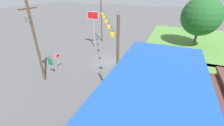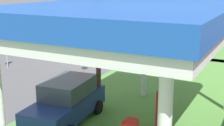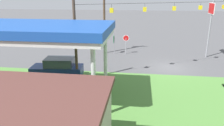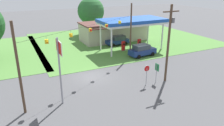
{
  "view_description": "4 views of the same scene",
  "coord_description": "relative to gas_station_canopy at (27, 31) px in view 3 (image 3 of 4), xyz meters",
  "views": [
    {
      "loc": [
        19.28,
        8.88,
        10.46
      ],
      "look_at": [
        3.09,
        2.18,
        1.51
      ],
      "focal_mm": 24.0,
      "sensor_mm": 36.0,
      "label": 1
    },
    {
      "loc": [
        21.4,
        12.4,
        6.21
      ],
      "look_at": [
        4.53,
        3.6,
        1.3
      ],
      "focal_mm": 50.0,
      "sensor_mm": 36.0,
      "label": 2
    },
    {
      "loc": [
        3.18,
        22.68,
        7.65
      ],
      "look_at": [
        5.65,
        3.95,
        1.56
      ],
      "focal_mm": 35.0,
      "sensor_mm": 36.0,
      "label": 3
    },
    {
      "loc": [
        -9.04,
        -24.55,
        11.5
      ],
      "look_at": [
        3.0,
        0.21,
        1.39
      ],
      "focal_mm": 35.0,
      "sensor_mm": 36.0,
      "label": 4
    }
  ],
  "objects": [
    {
      "name": "ground_plane",
      "position": [
        -10.98,
        -8.53,
        -5.1
      ],
      "size": [
        160.0,
        160.0,
        0.0
      ],
      "primitive_type": "plane",
      "color": "#4C4C4F"
    },
    {
      "name": "route_sign",
      "position": [
        -4.42,
        -13.43,
        -3.39
      ],
      "size": [
        0.1,
        0.7,
        2.4
      ],
      "color": "gray",
      "rests_on": "ground"
    },
    {
      "name": "utility_pole_main",
      "position": [
        -3.1,
        -13.58,
        0.11
      ],
      "size": [
        2.2,
        0.44,
        9.3
      ],
      "color": "#4C3828",
      "rests_on": "ground"
    },
    {
      "name": "signal_span_gantry",
      "position": [
        -10.98,
        -8.54,
        -0.31
      ],
      "size": [
        17.54,
        10.24,
        8.64
      ],
      "color": "#4C3828",
      "rests_on": "ground"
    },
    {
      "name": "stop_sign_roadside",
      "position": [
        -5.96,
        -13.52,
        -3.28
      ],
      "size": [
        0.8,
        0.08,
        2.5
      ],
      "rotation": [
        0.0,
        0.0,
        3.14
      ],
      "color": "#99999E",
      "rests_on": "ground"
    },
    {
      "name": "fuel_pump_far",
      "position": [
        1.68,
        -0.0,
        -4.25
      ],
      "size": [
        0.71,
        0.56,
        1.77
      ],
      "color": "gray",
      "rests_on": "ground"
    },
    {
      "name": "car_at_pumps_rear",
      "position": [
        -0.74,
        4.06,
        -4.17
      ],
      "size": [
        4.64,
        2.24,
        1.81
      ],
      "rotation": [
        0.0,
        0.0,
        3.18
      ],
      "color": "navy",
      "rests_on": "ground"
    },
    {
      "name": "stop_sign_overhead",
      "position": [
        -15.97,
        -13.38,
        -0.17
      ],
      "size": [
        0.22,
        2.2,
        6.85
      ],
      "color": "gray",
      "rests_on": "ground"
    },
    {
      "name": "fuel_pump_near",
      "position": [
        -1.68,
        -0.0,
        -4.25
      ],
      "size": [
        0.71,
        0.56,
        1.77
      ],
      "color": "gray",
      "rests_on": "ground"
    },
    {
      "name": "car_at_pumps_front",
      "position": [
        -0.35,
        -4.06,
        -4.09
      ],
      "size": [
        4.8,
        2.45,
        1.99
      ],
      "rotation": [
        0.0,
        0.0,
        0.1
      ],
      "color": "navy",
      "rests_on": "ground"
    },
    {
      "name": "gas_station_canopy",
      "position": [
        0.0,
        0.0,
        0.0
      ],
      "size": [
        11.61,
        5.86,
        5.61
      ],
      "color": "silver",
      "rests_on": "ground"
    }
  ]
}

